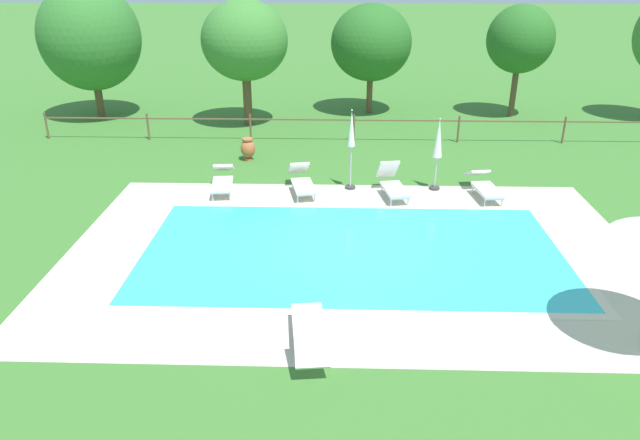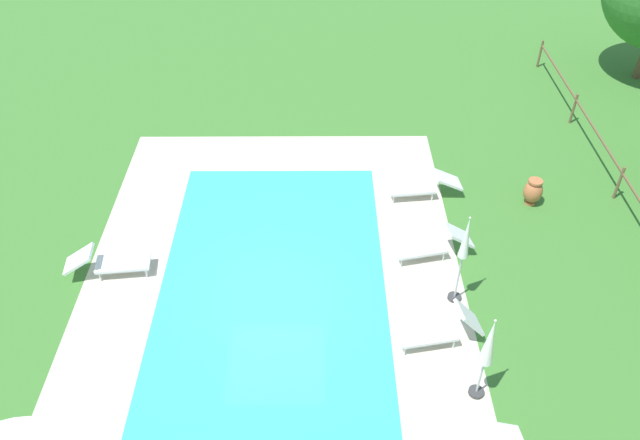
{
  "view_description": "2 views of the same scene",
  "coord_description": "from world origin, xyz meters",
  "px_view_note": "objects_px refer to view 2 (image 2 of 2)",
  "views": [
    {
      "loc": [
        -0.39,
        -13.22,
        6.74
      ],
      "look_at": [
        -0.81,
        0.5,
        0.6
      ],
      "focal_mm": 33.6,
      "sensor_mm": 36.0,
      "label": 1
    },
    {
      "loc": [
        10.24,
        1.08,
        11.05
      ],
      "look_at": [
        -1.81,
        1.14,
        0.89
      ],
      "focal_mm": 35.61,
      "sensor_mm": 36.0,
      "label": 2
    }
  ],
  "objects_px": {
    "sun_lounger_north_near_steps": "(439,329)",
    "patio_umbrella_closed_row_west": "(488,347)",
    "sun_lounger_north_end": "(422,186)",
    "sun_lounger_north_far": "(431,244)",
    "terracotta_urn_near_fence": "(533,191)",
    "sun_lounger_north_mid": "(110,262)",
    "patio_umbrella_closed_row_centre": "(464,247)"
  },
  "relations": [
    {
      "from": "sun_lounger_north_near_steps",
      "to": "patio_umbrella_closed_row_west",
      "type": "distance_m",
      "value": 1.86
    },
    {
      "from": "sun_lounger_north_near_steps",
      "to": "sun_lounger_north_end",
      "type": "xyz_separation_m",
      "value": [
        -5.2,
        0.3,
        -0.04
      ]
    },
    {
      "from": "sun_lounger_north_near_steps",
      "to": "patio_umbrella_closed_row_west",
      "type": "relative_size",
      "value": 0.86
    },
    {
      "from": "sun_lounger_north_far",
      "to": "terracotta_urn_near_fence",
      "type": "height_order",
      "value": "sun_lounger_north_far"
    },
    {
      "from": "sun_lounger_north_mid",
      "to": "patio_umbrella_closed_row_west",
      "type": "height_order",
      "value": "patio_umbrella_closed_row_west"
    },
    {
      "from": "sun_lounger_north_near_steps",
      "to": "patio_umbrella_closed_row_centre",
      "type": "height_order",
      "value": "patio_umbrella_closed_row_centre"
    },
    {
      "from": "sun_lounger_north_end",
      "to": "terracotta_urn_near_fence",
      "type": "distance_m",
      "value": 3.03
    },
    {
      "from": "patio_umbrella_closed_row_west",
      "to": "patio_umbrella_closed_row_centre",
      "type": "relative_size",
      "value": 0.9
    },
    {
      "from": "terracotta_urn_near_fence",
      "to": "patio_umbrella_closed_row_west",
      "type": "bearing_deg",
      "value": -23.56
    },
    {
      "from": "patio_umbrella_closed_row_west",
      "to": "patio_umbrella_closed_row_centre",
      "type": "bearing_deg",
      "value": -179.81
    },
    {
      "from": "sun_lounger_north_mid",
      "to": "patio_umbrella_closed_row_centre",
      "type": "xyz_separation_m",
      "value": [
        0.9,
        8.25,
        1.28
      ]
    },
    {
      "from": "sun_lounger_north_mid",
      "to": "patio_umbrella_closed_row_west",
      "type": "distance_m",
      "value": 9.05
    },
    {
      "from": "sun_lounger_north_mid",
      "to": "sun_lounger_north_end",
      "type": "relative_size",
      "value": 0.98
    },
    {
      "from": "sun_lounger_north_near_steps",
      "to": "patio_umbrella_closed_row_centre",
      "type": "distance_m",
      "value": 1.87
    },
    {
      "from": "sun_lounger_north_end",
      "to": "patio_umbrella_closed_row_west",
      "type": "bearing_deg",
      "value": 2.64
    },
    {
      "from": "sun_lounger_north_near_steps",
      "to": "sun_lounger_north_mid",
      "type": "relative_size",
      "value": 0.94
    },
    {
      "from": "sun_lounger_north_mid",
      "to": "sun_lounger_north_near_steps",
      "type": "bearing_deg",
      "value": 74.27
    },
    {
      "from": "patio_umbrella_closed_row_west",
      "to": "terracotta_urn_near_fence",
      "type": "height_order",
      "value": "patio_umbrella_closed_row_west"
    },
    {
      "from": "patio_umbrella_closed_row_west",
      "to": "patio_umbrella_closed_row_centre",
      "type": "distance_m",
      "value": 2.63
    },
    {
      "from": "sun_lounger_north_far",
      "to": "sun_lounger_north_end",
      "type": "relative_size",
      "value": 0.98
    },
    {
      "from": "sun_lounger_north_near_steps",
      "to": "terracotta_urn_near_fence",
      "type": "distance_m",
      "value": 5.87
    },
    {
      "from": "sun_lounger_north_far",
      "to": "sun_lounger_north_end",
      "type": "xyz_separation_m",
      "value": [
        -2.45,
        0.09,
        -0.02
      ]
    },
    {
      "from": "patio_umbrella_closed_row_centre",
      "to": "sun_lounger_north_end",
      "type": "bearing_deg",
      "value": -175.74
    },
    {
      "from": "sun_lounger_north_near_steps",
      "to": "sun_lounger_north_end",
      "type": "distance_m",
      "value": 5.21
    },
    {
      "from": "sun_lounger_north_far",
      "to": "patio_umbrella_closed_row_west",
      "type": "xyz_separation_m",
      "value": [
        4.11,
        0.39,
        1.13
      ]
    },
    {
      "from": "sun_lounger_north_far",
      "to": "patio_umbrella_closed_row_west",
      "type": "relative_size",
      "value": 0.92
    },
    {
      "from": "sun_lounger_north_near_steps",
      "to": "terracotta_urn_near_fence",
      "type": "bearing_deg",
      "value": 145.65
    },
    {
      "from": "sun_lounger_north_near_steps",
      "to": "sun_lounger_north_mid",
      "type": "bearing_deg",
      "value": -105.73
    },
    {
      "from": "sun_lounger_north_mid",
      "to": "patio_umbrella_closed_row_centre",
      "type": "distance_m",
      "value": 8.4
    },
    {
      "from": "terracotta_urn_near_fence",
      "to": "sun_lounger_north_end",
      "type": "bearing_deg",
      "value": -96.85
    },
    {
      "from": "sun_lounger_north_end",
      "to": "patio_umbrella_closed_row_centre",
      "type": "height_order",
      "value": "patio_umbrella_closed_row_centre"
    },
    {
      "from": "sun_lounger_north_mid",
      "to": "sun_lounger_north_end",
      "type": "distance_m",
      "value": 8.52
    }
  ]
}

